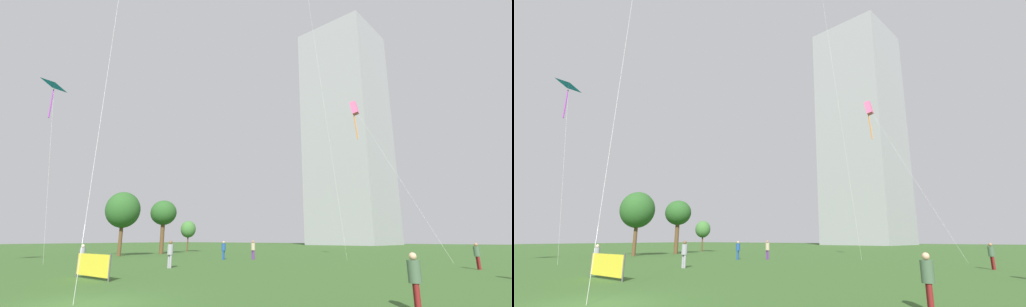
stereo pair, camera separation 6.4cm
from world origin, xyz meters
TOP-DOWN VIEW (x-y plane):
  - ground at (0.00, 0.00)m, footprint 280.00×280.00m
  - person_standing_0 at (-8.80, 22.66)m, footprint 0.41×0.41m
  - person_standing_1 at (-12.83, 7.38)m, footprint 0.36×0.36m
  - person_standing_3 at (-11.22, 21.00)m, footprint 0.39×0.39m
  - person_standing_4 at (10.09, 21.75)m, footprint 0.39×0.39m
  - person_standing_5 at (-8.12, 11.10)m, footprint 0.42×0.42m
  - person_standing_6 at (8.97, 4.55)m, footprint 0.36×0.36m
  - kite_flying_2 at (-21.43, 7.72)m, footprint 3.13×1.98m
  - kite_flying_3 at (0.21, 29.69)m, footprint 8.42×2.09m
  - park_tree_0 at (-29.47, 34.56)m, footprint 2.40×2.40m
  - park_tree_1 at (-26.31, 26.39)m, footprint 3.52×3.52m
  - park_tree_2 at (-25.98, 19.65)m, footprint 4.08×4.08m
  - distant_highrise_0 at (-25.74, 107.06)m, footprint 26.59×26.24m
  - event_banner at (-6.27, 4.14)m, footprint 3.43×0.39m

SIDE VIEW (x-z plane):
  - ground at x=0.00m, z-range 0.00..0.00m
  - event_banner at x=-6.27m, z-range 0.04..1.34m
  - person_standing_1 at x=-12.83m, z-range 0.13..1.75m
  - person_standing_6 at x=8.97m, z-range 0.13..1.76m
  - person_standing_4 at x=10.09m, z-range 0.13..1.87m
  - person_standing_3 at x=-11.22m, z-range 0.14..1.91m
  - person_standing_0 at x=-8.80m, z-range 0.14..1.98m
  - person_standing_5 at x=-8.12m, z-range 0.15..2.02m
  - park_tree_0 at x=-29.47m, z-range 1.06..5.87m
  - park_tree_2 at x=-25.98m, z-range 1.60..9.20m
  - park_tree_1 at x=-26.31m, z-range 1.81..9.00m
  - kite_flying_2 at x=-21.43m, z-range 7.48..23.95m
  - kite_flying_3 at x=0.21m, z-range 7.57..24.71m
  - distant_highrise_0 at x=-25.74m, z-range 0.00..75.70m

